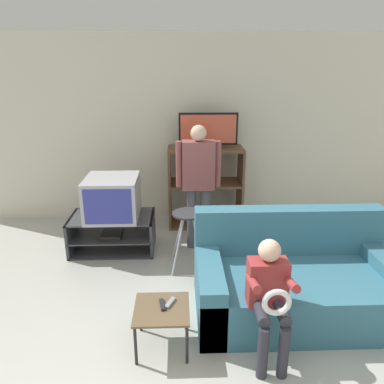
# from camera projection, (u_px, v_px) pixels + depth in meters

# --- Properties ---
(wall_back) EXTENTS (6.40, 0.06, 2.60)m
(wall_back) POSITION_uv_depth(u_px,v_px,m) (190.00, 130.00, 5.29)
(wall_back) COLOR silver
(wall_back) RESTS_ON ground_plane
(tv_stand) EXTENTS (1.01, 0.58, 0.44)m
(tv_stand) POSITION_uv_depth(u_px,v_px,m) (113.00, 233.00, 4.59)
(tv_stand) COLOR #38383D
(tv_stand) RESTS_ON ground_plane
(television_main) EXTENTS (0.61, 0.63, 0.49)m
(television_main) POSITION_uv_depth(u_px,v_px,m) (112.00, 198.00, 4.44)
(television_main) COLOR #B2B2B7
(television_main) RESTS_ON tv_stand
(media_shelf) EXTENTS (1.02, 0.49, 1.11)m
(media_shelf) POSITION_uv_depth(u_px,v_px,m) (205.00, 186.00, 5.24)
(media_shelf) COLOR brown
(media_shelf) RESTS_ON ground_plane
(television_flat) EXTENTS (0.79, 0.20, 0.47)m
(television_flat) POSITION_uv_depth(u_px,v_px,m) (208.00, 131.00, 4.99)
(television_flat) COLOR black
(television_flat) RESTS_ON media_shelf
(folding_stool) EXTENTS (0.39, 0.44, 0.66)m
(folding_stool) POSITION_uv_depth(u_px,v_px,m) (188.00, 223.00, 4.11)
(folding_stool) COLOR #B7B7BC
(folding_stool) RESTS_ON ground_plane
(snack_table) EXTENTS (0.43, 0.43, 0.36)m
(snack_table) POSITION_uv_depth(u_px,v_px,m) (162.00, 313.00, 2.95)
(snack_table) COLOR brown
(snack_table) RESTS_ON ground_plane
(remote_control_black) EXTENTS (0.06, 0.15, 0.02)m
(remote_control_black) POSITION_uv_depth(u_px,v_px,m) (162.00, 305.00, 2.96)
(remote_control_black) COLOR #232328
(remote_control_black) RESTS_ON snack_table
(remote_control_white) EXTENTS (0.09, 0.15, 0.02)m
(remote_control_white) POSITION_uv_depth(u_px,v_px,m) (170.00, 303.00, 2.99)
(remote_control_white) COLOR gray
(remote_control_white) RESTS_ON snack_table
(couch) EXTENTS (1.83, 1.00, 0.88)m
(couch) POSITION_uv_depth(u_px,v_px,m) (296.00, 282.00, 3.43)
(couch) COLOR teal
(couch) RESTS_ON ground_plane
(person_standing_adult) EXTENTS (0.53, 0.20, 1.53)m
(person_standing_adult) POSITION_uv_depth(u_px,v_px,m) (198.00, 176.00, 4.44)
(person_standing_adult) COLOR #4C4C56
(person_standing_adult) RESTS_ON ground_plane
(person_seated_child) EXTENTS (0.33, 0.43, 0.96)m
(person_seated_child) POSITION_uv_depth(u_px,v_px,m) (269.00, 292.00, 2.78)
(person_seated_child) COLOR #2D2D38
(person_seated_child) RESTS_ON ground_plane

